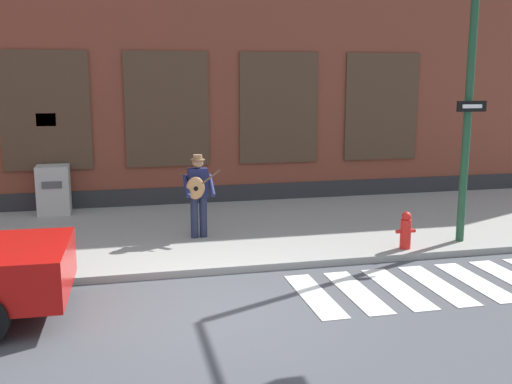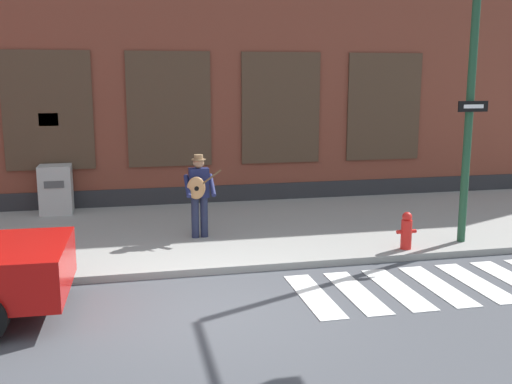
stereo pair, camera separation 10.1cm
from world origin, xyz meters
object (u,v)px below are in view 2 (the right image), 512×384
object	(u,v)px
traffic_light	(504,43)
fire_hydrant	(406,231)
utility_box	(56,189)
busker	(199,191)

from	to	relation	value
traffic_light	fire_hydrant	world-z (taller)	traffic_light
fire_hydrant	utility_box	bearing A→B (deg)	145.64
busker	utility_box	world-z (taller)	busker
busker	traffic_light	world-z (taller)	traffic_light
traffic_light	utility_box	world-z (taller)	traffic_light
busker	traffic_light	size ratio (longest dim) A/B	0.31
busker	utility_box	xyz separation A→B (m)	(-2.98, 2.89, -0.37)
busker	utility_box	distance (m)	4.17
fire_hydrant	busker	bearing A→B (deg)	155.83
utility_box	busker	bearing A→B (deg)	-44.13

